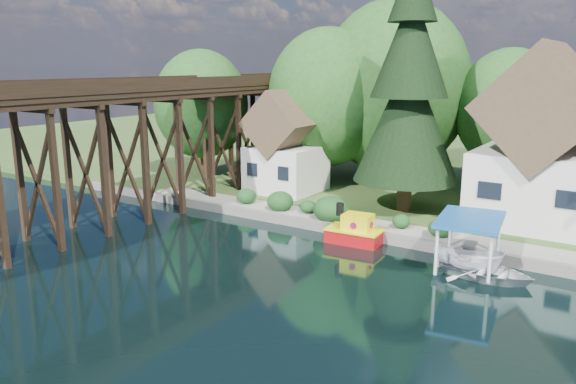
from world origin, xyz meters
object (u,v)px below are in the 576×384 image
object	(u,v)px
boat_white_a	(487,270)
boat_canopy	(468,248)
shed	(286,148)
house_left	(544,148)
trestle_bridge	(148,137)
conifer	(409,88)
tugboat	(355,232)

from	to	relation	value
boat_white_a	boat_canopy	world-z (taller)	boat_canopy
shed	boat_canopy	distance (m)	18.69
boat_white_a	house_left	bearing A→B (deg)	-0.26
trestle_bridge	boat_white_a	size ratio (longest dim) A/B	10.14
trestle_bridge	boat_canopy	size ratio (longest dim) A/B	9.40
trestle_bridge	conifer	world-z (taller)	conifer
shed	boat_white_a	world-z (taller)	shed
conifer	boat_white_a	xyz separation A→B (m)	(7.65, -8.23, -8.20)
shed	conifer	world-z (taller)	conifer
house_left	tugboat	bearing A→B (deg)	-132.74
trestle_bridge	shed	xyz separation A→B (m)	(5.00, 9.33, -1.52)
house_left	shed	world-z (taller)	house_left
shed	boat_canopy	bearing A→B (deg)	-27.03
trestle_bridge	conifer	size ratio (longest dim) A/B	2.61
trestle_bridge	boat_canopy	bearing A→B (deg)	2.45
tugboat	boat_canopy	distance (m)	6.85
conifer	tugboat	size ratio (longest dim) A/B	5.11
trestle_bridge	shed	size ratio (longest dim) A/B	5.63
boat_canopy	conifer	bearing A→B (deg)	130.22
trestle_bridge	boat_white_a	world-z (taller)	trestle_bridge
boat_white_a	tugboat	bearing A→B (deg)	81.50
conifer	tugboat	distance (m)	10.45
trestle_bridge	shed	bearing A→B (deg)	61.81
conifer	tugboat	world-z (taller)	conifer
conifer	boat_white_a	world-z (taller)	conifer
trestle_bridge	house_left	world-z (taller)	house_left
shed	trestle_bridge	bearing A→B (deg)	-118.19
house_left	conifer	size ratio (longest dim) A/B	0.65
trestle_bridge	boat_white_a	bearing A→B (deg)	1.03
boat_canopy	shed	bearing A→B (deg)	152.97
boat_white_a	boat_canopy	size ratio (longest dim) A/B	0.93
shed	house_left	bearing A→B (deg)	4.77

